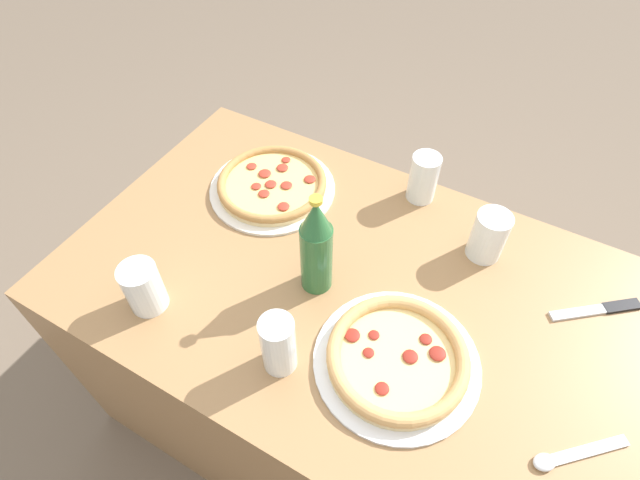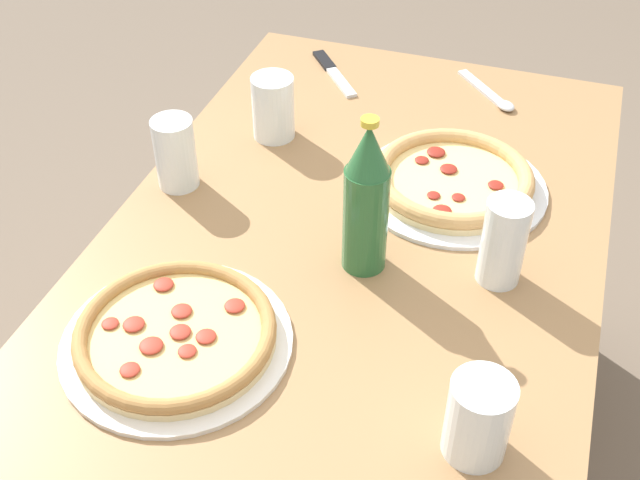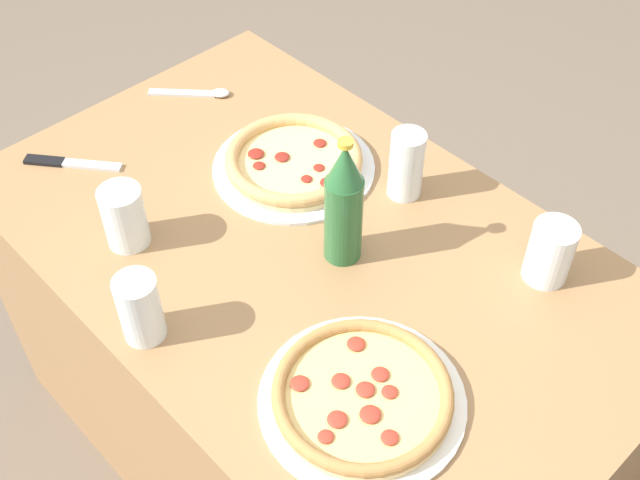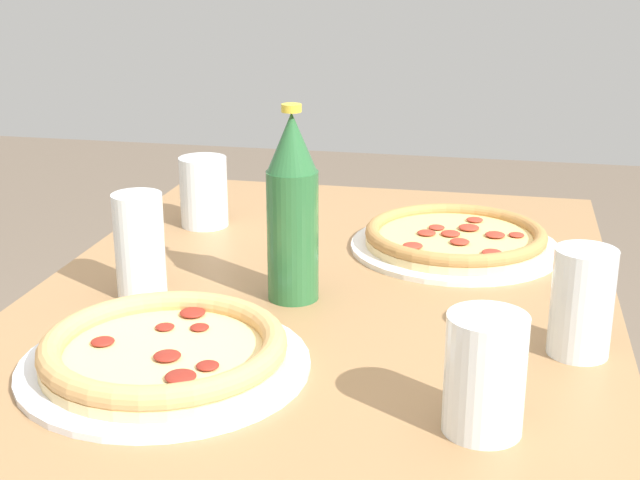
{
  "view_description": "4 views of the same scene",
  "coord_description": "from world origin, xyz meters",
  "px_view_note": "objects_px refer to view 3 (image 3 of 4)",
  "views": [
    {
      "loc": [
        -0.27,
        0.59,
        1.62
      ],
      "look_at": [
        0.08,
        -0.02,
        0.79
      ],
      "focal_mm": 28.0,
      "sensor_mm": 36.0,
      "label": 1
    },
    {
      "loc": [
        0.96,
        0.26,
        1.56
      ],
      "look_at": [
        0.09,
        -0.03,
        0.77
      ],
      "focal_mm": 45.0,
      "sensor_mm": 36.0,
      "label": 2
    },
    {
      "loc": [
        0.75,
        -0.68,
        1.79
      ],
      "look_at": [
        0.04,
        -0.01,
        0.77
      ],
      "focal_mm": 45.0,
      "sensor_mm": 36.0,
      "label": 3
    },
    {
      "loc": [
        -1.03,
        -0.23,
        1.17
      ],
      "look_at": [
        0.09,
        0.0,
        0.79
      ],
      "focal_mm": 50.0,
      "sensor_mm": 36.0,
      "label": 4
    }
  ],
  "objects_px": {
    "pizza_margherita": "(294,161)",
    "beer_bottle": "(344,204)",
    "glass_iced_tea": "(125,218)",
    "glass_orange_juice": "(406,167)",
    "pizza_pepperoni": "(362,396)",
    "spoon": "(201,93)",
    "glass_cola": "(549,255)",
    "knife": "(68,163)",
    "glass_water": "(140,310)"
  },
  "relations": [
    {
      "from": "glass_cola",
      "to": "glass_iced_tea",
      "type": "bearing_deg",
      "value": -140.1
    },
    {
      "from": "glass_water",
      "to": "knife",
      "type": "relative_size",
      "value": 0.74
    },
    {
      "from": "glass_cola",
      "to": "knife",
      "type": "height_order",
      "value": "glass_cola"
    },
    {
      "from": "pizza_margherita",
      "to": "glass_orange_juice",
      "type": "bearing_deg",
      "value": 28.85
    },
    {
      "from": "glass_orange_juice",
      "to": "pizza_pepperoni",
      "type": "bearing_deg",
      "value": -55.35
    },
    {
      "from": "pizza_pepperoni",
      "to": "spoon",
      "type": "relative_size",
      "value": 2.16
    },
    {
      "from": "glass_water",
      "to": "knife",
      "type": "height_order",
      "value": "glass_water"
    },
    {
      "from": "glass_iced_tea",
      "to": "glass_orange_juice",
      "type": "height_order",
      "value": "glass_orange_juice"
    },
    {
      "from": "glass_cola",
      "to": "spoon",
      "type": "relative_size",
      "value": 0.78
    },
    {
      "from": "glass_iced_tea",
      "to": "glass_orange_juice",
      "type": "relative_size",
      "value": 0.85
    },
    {
      "from": "pizza_margherita",
      "to": "glass_iced_tea",
      "type": "relative_size",
      "value": 2.7
    },
    {
      "from": "knife",
      "to": "glass_cola",
      "type": "bearing_deg",
      "value": 28.21
    },
    {
      "from": "glass_water",
      "to": "spoon",
      "type": "bearing_deg",
      "value": 134.34
    },
    {
      "from": "glass_orange_juice",
      "to": "spoon",
      "type": "height_order",
      "value": "glass_orange_juice"
    },
    {
      "from": "pizza_pepperoni",
      "to": "glass_iced_tea",
      "type": "height_order",
      "value": "glass_iced_tea"
    },
    {
      "from": "pizza_pepperoni",
      "to": "spoon",
      "type": "xyz_separation_m",
      "value": [
        -0.81,
        0.31,
        -0.01
      ]
    },
    {
      "from": "glass_water",
      "to": "knife",
      "type": "bearing_deg",
      "value": 163.87
    },
    {
      "from": "pizza_margherita",
      "to": "knife",
      "type": "bearing_deg",
      "value": -135.4
    },
    {
      "from": "glass_orange_juice",
      "to": "glass_cola",
      "type": "distance_m",
      "value": 0.32
    },
    {
      "from": "beer_bottle",
      "to": "spoon",
      "type": "bearing_deg",
      "value": 168.81
    },
    {
      "from": "glass_orange_juice",
      "to": "beer_bottle",
      "type": "distance_m",
      "value": 0.21
    },
    {
      "from": "pizza_margherita",
      "to": "spoon",
      "type": "height_order",
      "value": "pizza_margherita"
    },
    {
      "from": "glass_orange_juice",
      "to": "beer_bottle",
      "type": "xyz_separation_m",
      "value": [
        0.03,
        -0.2,
        0.06
      ]
    },
    {
      "from": "pizza_pepperoni",
      "to": "glass_water",
      "type": "distance_m",
      "value": 0.38
    },
    {
      "from": "pizza_margherita",
      "to": "glass_cola",
      "type": "bearing_deg",
      "value": 14.13
    },
    {
      "from": "glass_iced_tea",
      "to": "glass_cola",
      "type": "distance_m",
      "value": 0.76
    },
    {
      "from": "pizza_pepperoni",
      "to": "glass_cola",
      "type": "height_order",
      "value": "glass_cola"
    },
    {
      "from": "beer_bottle",
      "to": "glass_iced_tea",
      "type": "bearing_deg",
      "value": -138.43
    },
    {
      "from": "pizza_margherita",
      "to": "beer_bottle",
      "type": "relative_size",
      "value": 1.25
    },
    {
      "from": "pizza_margherita",
      "to": "glass_iced_tea",
      "type": "distance_m",
      "value": 0.36
    },
    {
      "from": "beer_bottle",
      "to": "pizza_pepperoni",
      "type": "bearing_deg",
      "value": -39.24
    },
    {
      "from": "glass_iced_tea",
      "to": "beer_bottle",
      "type": "distance_m",
      "value": 0.4
    },
    {
      "from": "glass_orange_juice",
      "to": "spoon",
      "type": "relative_size",
      "value": 0.95
    },
    {
      "from": "beer_bottle",
      "to": "pizza_margherita",
      "type": "bearing_deg",
      "value": 158.35
    },
    {
      "from": "glass_orange_juice",
      "to": "glass_iced_tea",
      "type": "bearing_deg",
      "value": -119.42
    },
    {
      "from": "pizza_pepperoni",
      "to": "glass_orange_juice",
      "type": "xyz_separation_m",
      "value": [
        -0.28,
        0.4,
        0.05
      ]
    },
    {
      "from": "glass_orange_juice",
      "to": "knife",
      "type": "xyz_separation_m",
      "value": [
        -0.53,
        -0.43,
        -0.06
      ]
    },
    {
      "from": "beer_bottle",
      "to": "spoon",
      "type": "relative_size",
      "value": 1.74
    },
    {
      "from": "glass_orange_juice",
      "to": "spoon",
      "type": "distance_m",
      "value": 0.54
    },
    {
      "from": "glass_iced_tea",
      "to": "knife",
      "type": "xyz_separation_m",
      "value": [
        -0.27,
        0.03,
        -0.05
      ]
    },
    {
      "from": "pizza_margherita",
      "to": "knife",
      "type": "relative_size",
      "value": 1.91
    },
    {
      "from": "glass_iced_tea",
      "to": "glass_orange_juice",
      "type": "distance_m",
      "value": 0.53
    },
    {
      "from": "glass_water",
      "to": "spoon",
      "type": "height_order",
      "value": "glass_water"
    },
    {
      "from": "glass_orange_juice",
      "to": "knife",
      "type": "distance_m",
      "value": 0.69
    },
    {
      "from": "glass_iced_tea",
      "to": "spoon",
      "type": "height_order",
      "value": "glass_iced_tea"
    },
    {
      "from": "glass_iced_tea",
      "to": "glass_water",
      "type": "relative_size",
      "value": 0.95
    },
    {
      "from": "pizza_pepperoni",
      "to": "pizza_margherita",
      "type": "relative_size",
      "value": 0.99
    },
    {
      "from": "pizza_pepperoni",
      "to": "knife",
      "type": "bearing_deg",
      "value": -177.84
    },
    {
      "from": "glass_orange_juice",
      "to": "spoon",
      "type": "xyz_separation_m",
      "value": [
        -0.53,
        -0.09,
        -0.06
      ]
    },
    {
      "from": "glass_water",
      "to": "pizza_margherita",
      "type": "bearing_deg",
      "value": 106.5
    }
  ]
}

